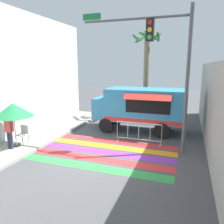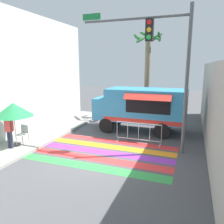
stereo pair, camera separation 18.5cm
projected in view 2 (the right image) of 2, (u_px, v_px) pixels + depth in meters
The scene contains 11 objects.
ground_plane at pixel (97, 158), 9.27m from camera, with size 60.00×60.00×0.00m, color #4C4C4F.
sidewalk_left at pixel (4, 142), 10.99m from camera, with size 4.40×16.00×0.13m.
concrete_wall_right at pixel (211, 106), 10.10m from camera, with size 0.20×16.00×3.99m.
crosswalk_painted at pixel (103, 152), 9.88m from camera, with size 6.40×3.60×0.01m.
food_truck at pixel (140, 106), 12.84m from camera, with size 5.31×2.63×2.54m.
traffic_signal_pole at pixel (165, 55), 9.27m from camera, with size 4.89×0.29×6.28m.
patio_umbrella at pixel (13, 110), 9.99m from camera, with size 1.74×1.74×2.05m.
folding_chair at pixel (23, 132), 10.63m from camera, with size 0.43×0.43×0.88m.
vendor_person at pixel (9, 128), 9.85m from camera, with size 0.53×0.22×1.68m.
barricade_front at pixel (138, 133), 10.95m from camera, with size 2.30×0.44×1.05m.
palm_tree at pixel (148, 62), 15.61m from camera, with size 2.20×2.23×6.29m.
Camera 2 is at (3.61, -7.91, 3.81)m, focal length 35.00 mm.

